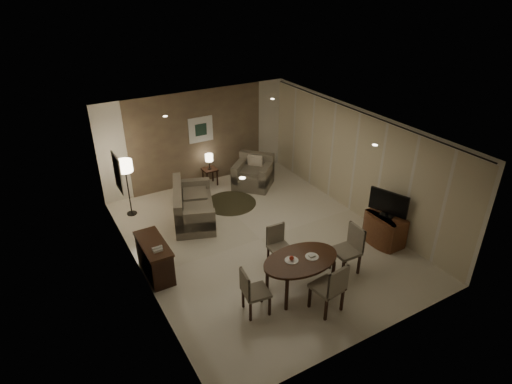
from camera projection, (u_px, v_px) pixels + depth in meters
room_shell at (252, 181)px, 9.62m from camera, size 5.50×7.00×2.70m
taupe_accent at (198, 138)px, 11.99m from camera, size 3.96×0.03×2.70m
curtain_wall at (354, 164)px, 10.51m from camera, size 0.08×6.70×2.58m
curtain_rod at (360, 112)px, 9.90m from camera, size 0.03×6.80×0.03m
art_back_frame at (201, 130)px, 11.89m from camera, size 0.72×0.03×0.72m
art_back_canvas at (201, 130)px, 11.88m from camera, size 0.34×0.01×0.34m
art_left_frame at (118, 173)px, 8.80m from camera, size 0.03×0.60×0.80m
art_left_canvas at (118, 173)px, 8.81m from camera, size 0.01×0.46×0.64m
downlight_nl at (242, 178)px, 6.70m from camera, size 0.10×0.10×0.01m
downlight_nr at (375, 145)px, 7.93m from camera, size 0.10×0.10×0.01m
downlight_fl at (165, 116)px, 9.45m from camera, size 0.10×0.10×0.01m
downlight_fr at (273, 99)px, 10.69m from camera, size 0.10×0.10×0.01m
console_desk at (155, 258)px, 8.67m from camera, size 0.48×1.20×0.75m
telephone at (157, 249)px, 8.25m from camera, size 0.20×0.14×0.09m
tv_cabinet at (385, 229)px, 9.70m from camera, size 0.48×0.90×0.70m
flat_tv at (389, 203)px, 9.37m from camera, size 0.36×0.85×0.60m
dining_table at (300, 274)px, 8.24m from camera, size 1.55×0.97×0.73m
chair_near at (327, 286)px, 7.69m from camera, size 0.56×0.56×1.04m
chair_far at (280, 248)px, 8.86m from camera, size 0.45×0.45×0.91m
chair_left at (256, 291)px, 7.66m from camera, size 0.50×0.50×0.93m
chair_right at (346, 251)px, 8.67m from camera, size 0.51×0.51×1.03m
plate_a at (292, 260)px, 8.02m from camera, size 0.26×0.26×0.02m
plate_b at (312, 257)px, 8.12m from camera, size 0.26×0.26×0.02m
fruit_apple at (292, 258)px, 8.00m from camera, size 0.09×0.09×0.09m
napkin at (312, 256)px, 8.11m from camera, size 0.12×0.08×0.03m
round_rug at (231, 203)px, 11.45m from camera, size 1.36×1.36×0.01m
sofa at (194, 203)px, 10.55m from camera, size 2.07×1.51×0.88m
armchair at (253, 172)px, 12.15m from camera, size 1.38×1.38×0.89m
side_table at (210, 177)px, 12.33m from camera, size 0.39×0.39×0.49m
table_lamp at (209, 161)px, 12.10m from camera, size 0.22×0.22×0.50m
floor_lamp at (128, 188)px, 10.62m from camera, size 0.38×0.38×1.49m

